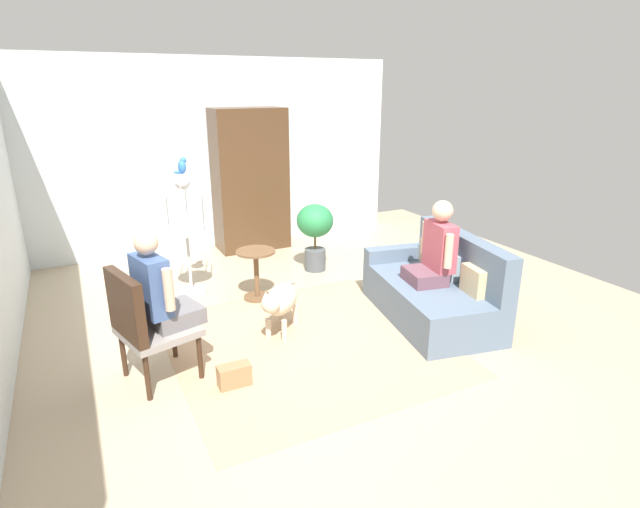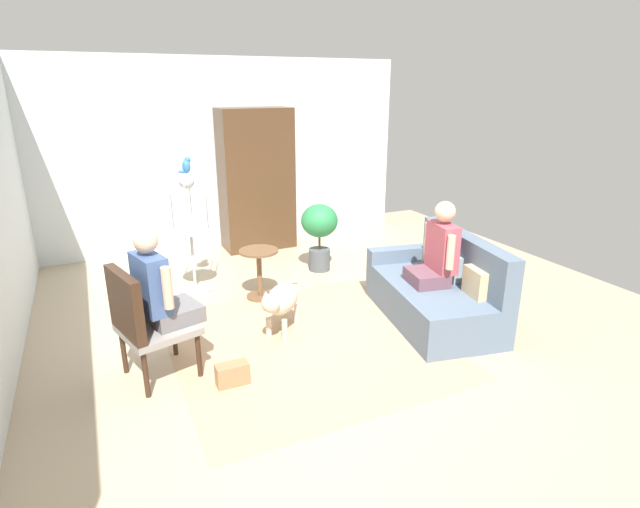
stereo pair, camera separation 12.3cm
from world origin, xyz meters
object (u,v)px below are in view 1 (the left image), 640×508
object	(u,v)px
person_on_armchair	(159,291)
bird_cage_stand	(186,230)
dog	(280,301)
armchair	(142,320)
parrot	(182,166)
potted_plant	(315,228)
round_end_table	(256,270)
armoire_cabinet	(250,180)
person_on_couch	(435,250)
handbag	(234,375)
couch	(435,290)

from	to	relation	value
person_on_armchair	bird_cage_stand	size ratio (longest dim) A/B	0.58
dog	armchair	bearing A→B (deg)	-166.48
parrot	armchair	bearing A→B (deg)	-113.57
potted_plant	round_end_table	bearing A→B (deg)	-151.42
armchair	dog	world-z (taller)	armchair
potted_plant	armoire_cabinet	distance (m)	1.49
person_on_couch	armoire_cabinet	distance (m)	3.38
person_on_armchair	handbag	xyz separation A→B (m)	(0.47, -0.42, -0.70)
armchair	person_on_couch	bearing A→B (deg)	-1.26
couch	dog	xyz separation A→B (m)	(-1.64, 0.37, 0.05)
person_on_armchair	couch	bearing A→B (deg)	-1.90
person_on_couch	parrot	world-z (taller)	parrot
parrot	armoire_cabinet	size ratio (longest dim) A/B	0.09
bird_cage_stand	parrot	bearing A→B (deg)	-0.00
round_end_table	handbag	size ratio (longest dim) A/B	2.18
dog	bird_cage_stand	bearing A→B (deg)	111.26
person_on_armchair	potted_plant	world-z (taller)	person_on_armchair
bird_cage_stand	handbag	size ratio (longest dim) A/B	5.31
parrot	person_on_couch	bearing A→B (deg)	-40.82
armchair	person_on_couch	xyz separation A→B (m)	(2.93, -0.06, 0.19)
person_on_couch	round_end_table	xyz separation A→B (m)	(-1.50, 1.33, -0.42)
person_on_armchair	parrot	world-z (taller)	parrot
armchair	armoire_cabinet	size ratio (longest dim) A/B	0.48
round_end_table	potted_plant	bearing A→B (deg)	28.58
person_on_armchair	armoire_cabinet	world-z (taller)	armoire_cabinet
person_on_couch	dog	xyz separation A→B (m)	(-1.59, 0.39, -0.41)
parrot	armoire_cabinet	bearing A→B (deg)	47.95
armoire_cabinet	parrot	bearing A→B (deg)	-132.05
couch	parrot	xyz separation A→B (m)	(-2.20, 1.84, 1.22)
person_on_couch	parrot	bearing A→B (deg)	139.18
bird_cage_stand	parrot	xyz separation A→B (m)	(0.01, -0.00, 0.75)
couch	parrot	size ratio (longest dim) A/B	9.68
couch	dog	distance (m)	1.68
couch	potted_plant	xyz separation A→B (m)	(-0.52, 1.88, 0.28)
round_end_table	armoire_cabinet	xyz separation A→B (m)	(0.62, 1.92, 0.70)
armchair	round_end_table	distance (m)	1.92
person_on_armchair	bird_cage_stand	xyz separation A→B (m)	(0.61, 1.74, -0.01)
round_end_table	armchair	bearing A→B (deg)	-138.31
armoire_cabinet	handbag	distance (m)	3.95
round_end_table	dog	size ratio (longest dim) A/B	0.89
person_on_armchair	potted_plant	xyz separation A→B (m)	(2.30, 1.79, -0.20)
bird_cage_stand	potted_plant	distance (m)	1.70
round_end_table	potted_plant	world-z (taller)	potted_plant
couch	person_on_couch	world-z (taller)	person_on_couch
person_on_couch	dog	size ratio (longest dim) A/B	1.31
person_on_couch	person_on_armchair	bearing A→B (deg)	177.74
round_end_table	parrot	size ratio (longest dim) A/B	3.20
person_on_armchair	parrot	xyz separation A→B (m)	(0.62, 1.74, 0.74)
bird_cage_stand	person_on_couch	bearing A→B (deg)	-40.64
handbag	person_on_couch	bearing A→B (deg)	7.67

